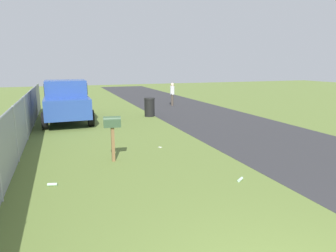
# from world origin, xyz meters

# --- Properties ---
(road_asphalt) EXTENTS (60.00, 5.39, 0.01)m
(road_asphalt) POSITION_xyz_m (6.00, -5.23, 0.00)
(road_asphalt) COLOR #2D2D30
(road_asphalt) RESTS_ON ground
(mailbox) EXTENTS (0.26, 0.51, 1.36)m
(mailbox) POSITION_xyz_m (6.27, 0.95, 1.08)
(mailbox) COLOR brown
(mailbox) RESTS_ON ground
(pickup_truck) EXTENTS (4.85, 2.29, 2.09)m
(pickup_truck) POSITION_xyz_m (13.12, 2.06, 1.10)
(pickup_truck) COLOR #284793
(pickup_truck) RESTS_ON ground
(trash_bin) EXTENTS (0.59, 0.59, 1.03)m
(trash_bin) POSITION_xyz_m (13.25, -2.26, 0.52)
(trash_bin) COLOR black
(trash_bin) RESTS_ON ground
(pedestrian) EXTENTS (0.43, 0.37, 1.58)m
(pedestrian) POSITION_xyz_m (16.80, -4.98, 0.91)
(pedestrian) COLOR #4C4238
(pedestrian) RESTS_ON ground
(fence_section) EXTENTS (19.07, 0.07, 1.66)m
(fence_section) POSITION_xyz_m (8.57, 3.60, 0.90)
(fence_section) COLOR #9EA3A8
(fence_section) RESTS_ON ground
(litter_wrapper_midfield_b) EXTENTS (0.15, 0.14, 0.01)m
(litter_wrapper_midfield_b) POSITION_xyz_m (7.20, -0.82, 0.00)
(litter_wrapper_midfield_b) COLOR silver
(litter_wrapper_midfield_b) RESTS_ON ground
(litter_bottle_by_mailbox) EXTENTS (0.12, 0.23, 0.07)m
(litter_bottle_by_mailbox) POSITION_xyz_m (4.98, 2.62, 0.04)
(litter_bottle_by_mailbox) COLOR #B2D8BF
(litter_bottle_by_mailbox) RESTS_ON ground
(litter_bottle_far_scatter) EXTENTS (0.18, 0.22, 0.07)m
(litter_bottle_far_scatter) POSITION_xyz_m (3.70, -1.72, 0.04)
(litter_bottle_far_scatter) COLOR #B2D8BF
(litter_bottle_far_scatter) RESTS_ON ground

